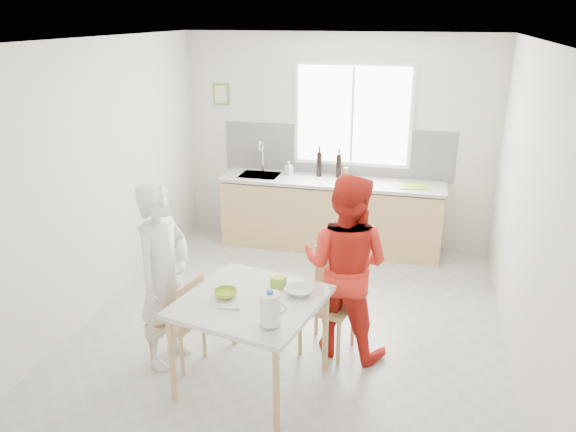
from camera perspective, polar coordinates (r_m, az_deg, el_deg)
name	(u,v)px	position (r m, az deg, el deg)	size (l,w,h in m)	color
ground	(295,321)	(5.73, 0.69, -10.57)	(4.50, 4.50, 0.00)	#B7B7B2
room_shell	(295,161)	(5.10, 0.76, 5.56)	(4.50, 4.50, 4.50)	silver
window	(353,115)	(7.19, 6.58, 10.14)	(1.50, 0.06, 1.30)	white
backsplash	(336,151)	(7.33, 4.90, 6.59)	(3.00, 0.02, 0.65)	white
picture_frame	(221,94)	(7.60, -6.82, 12.18)	(0.22, 0.03, 0.28)	#679845
kitchen_counter	(330,217)	(7.29, 4.30, -0.10)	(2.84, 0.64, 1.37)	tan
dining_table	(251,309)	(4.49, -3.77, -9.37)	(1.22, 1.22, 0.80)	silver
chair_left	(182,318)	(4.96, -10.73, -10.14)	(0.45, 0.45, 0.82)	tan
chair_far	(331,296)	(5.11, 4.35, -8.15)	(0.51, 0.51, 0.93)	tan
person_white	(164,276)	(4.88, -12.49, -6.00)	(0.59, 0.39, 1.63)	white
person_red	(346,266)	(4.92, 5.87, -5.09)	(0.81, 0.63, 1.67)	red
bowl_green	(226,293)	(4.50, -6.36, -7.83)	(0.18, 0.18, 0.06)	#99BD2B
bowl_white	(299,291)	(4.51, 1.12, -7.59)	(0.22, 0.22, 0.05)	white
milk_jug	(271,308)	(4.03, -1.78, -9.36)	(0.21, 0.15, 0.26)	white
green_box	(278,282)	(4.61, -0.99, -6.74)	(0.10, 0.10, 0.09)	#83C02C
spoon	(227,308)	(4.32, -6.20, -9.32)	(0.01, 0.01, 0.16)	#A5A5AA
cutting_board	(413,186)	(6.99, 12.61, 2.96)	(0.35, 0.25, 0.01)	#9DBA2B
wine_bottle_a	(319,164)	(7.24, 3.19, 5.28)	(0.07, 0.07, 0.32)	black
wine_bottle_b	(339,166)	(7.22, 5.17, 5.10)	(0.07, 0.07, 0.30)	black
jar_amber	(346,174)	(7.13, 5.88, 4.30)	(0.06, 0.06, 0.16)	brown
soap_bottle	(289,168)	(7.33, 0.10, 4.92)	(0.08, 0.08, 0.18)	#999999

